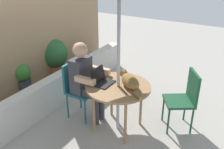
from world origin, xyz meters
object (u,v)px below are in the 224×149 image
person_seated (85,78)px  potted_plant_near_fence (23,81)px  patio_table (118,90)px  potted_plant_by_chair (55,57)px  chair_occupied (77,85)px  laptop (101,79)px  chair_empty (185,96)px  cat (129,81)px

person_seated → potted_plant_near_fence: person_seated is taller
patio_table → potted_plant_near_fence: size_ratio=1.39×
patio_table → person_seated: bearing=90.0°
potted_plant_near_fence → potted_plant_by_chair: 0.87m
chair_occupied → person_seated: (0.00, -0.16, 0.17)m
patio_table → potted_plant_by_chair: 2.05m
laptop → potted_plant_by_chair: size_ratio=0.35×
patio_table → chair_empty: size_ratio=1.02×
cat → potted_plant_near_fence: (-0.14, 2.02, -0.45)m
person_seated → laptop: person_seated is taller
chair_empty → potted_plant_near_fence: size_ratio=1.37×
patio_table → laptop: size_ratio=3.00×
laptop → potted_plant_near_fence: size_ratio=0.46×
patio_table → chair_empty: 0.98m
chair_occupied → chair_empty: size_ratio=1.00×
chair_empty → cat: bearing=123.0°
potted_plant_by_chair → patio_table: bearing=-112.5°
chair_occupied → potted_plant_near_fence: size_ratio=1.37×
patio_table → laptop: laptop is taller
person_seated → cat: size_ratio=2.40×
person_seated → cat: (0.07, -0.70, 0.10)m
chair_empty → potted_plant_by_chair: (0.27, 2.71, -0.03)m
cat → potted_plant_by_chair: bearing=70.5°
chair_occupied → potted_plant_by_chair: 1.40m
chair_occupied → person_seated: person_seated is taller
patio_table → potted_plant_by_chair: bearing=67.5°
chair_empty → laptop: laptop is taller
patio_table → potted_plant_by_chair: size_ratio=1.05×
chair_occupied → patio_table: bearing=-90.0°
person_seated → potted_plant_by_chair: bearing=59.3°
cat → potted_plant_by_chair: cat is taller
laptop → cat: 0.41m
patio_table → potted_plant_near_fence: bearing=92.1°
potted_plant_by_chair → person_seated: bearing=-120.7°
laptop → potted_plant_near_fence: 1.68m
laptop → potted_plant_near_fence: laptop is taller
chair_empty → laptop: size_ratio=2.94×
patio_table → chair_occupied: chair_occupied is taller
person_seated → potted_plant_near_fence: size_ratio=1.88×
potted_plant_by_chair → cat: bearing=-109.5°
chair_empty → potted_plant_near_fence: 2.77m
chair_empty → potted_plant_near_fence: (-0.58, 2.70, -0.18)m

